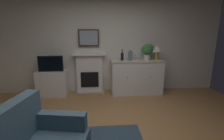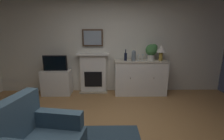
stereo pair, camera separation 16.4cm
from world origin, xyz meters
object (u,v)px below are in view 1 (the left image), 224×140
Objects in this scene: fireplace_unit at (90,73)px; tv_cabinet at (53,83)px; sideboard_cabinet at (137,77)px; wine_glass_center at (139,56)px; wine_glass_right at (143,55)px; table_lamp at (157,50)px; framed_picture at (89,38)px; wine_glass_left at (135,56)px; tv_set at (51,64)px; wine_bottle at (122,56)px; vase_decorative at (130,55)px; potted_plant_small at (148,50)px.

fireplace_unit is 1.01m from tv_cabinet.
wine_glass_center reaches higher than sideboard_cabinet.
table_lamp is at bearing -5.65° from wine_glass_right.
fireplace_unit is 0.96m from framed_picture.
framed_picture reaches higher than fireplace_unit.
wine_glass_left reaches higher than tv_set.
wine_glass_right is at bearing -7.41° from framed_picture.
fireplace_unit is 1.01m from wine_bottle.
wine_glass_left is at bearing -165.07° from sideboard_cabinet.
tv_cabinet is (-2.41, -0.02, -0.72)m from wine_glass_right.
wine_bottle is 1.76× the size of wine_glass_left.
wine_glass_center is at bearing 10.75° from wine_glass_left.
sideboard_cabinet is 8.43× the size of wine_glass_left.
vase_decorative is at bearing -1.17° from tv_set.
potted_plant_small is (1.56, -0.13, 0.64)m from fireplace_unit.
wine_glass_right is (0.56, 0.03, 0.01)m from wine_bottle.
wine_glass_right is at bearing 13.60° from vase_decorative.
wine_glass_center is at bearing 0.11° from wine_bottle.
table_lamp is 0.74m from vase_decorative.
sideboard_cabinet is at bearing -9.86° from framed_picture.
vase_decorative is at bearing -166.24° from sideboard_cabinet.
table_lamp is at bearing 0.00° from sideboard_cabinet.
table_lamp is 2.91m from tv_cabinet.
tv_cabinet is (-0.97, -0.16, -0.22)m from fireplace_unit.
wine_glass_left is 0.38m from potted_plant_small.
wine_glass_right reaches higher than sideboard_cabinet.
sideboard_cabinet is 0.70m from wine_bottle.
table_lamp is 2.42× the size of wine_glass_right.
fireplace_unit reaches higher than tv_cabinet.
potted_plant_small is (0.49, 0.10, 0.12)m from vase_decorative.
wine_glass_left reaches higher than sideboard_cabinet.
potted_plant_small is (0.69, 0.04, 0.15)m from wine_bottle.
fireplace_unit is at bearing 172.48° from wine_glass_center.
fireplace_unit is at bearing 170.85° from wine_glass_left.
vase_decorative is 0.65× the size of potted_plant_small.
wine_glass_center is 0.38× the size of potted_plant_small.
tv_set is at bearing -179.83° from table_lamp.
tv_cabinet is at bearing 179.59° from wine_bottle.
wine_glass_center reaches higher than tv_set.
wine_bottle reaches higher than wine_glass_center.
table_lamp is 1.38× the size of wine_bottle.
wine_glass_center is (1.32, -0.22, -0.46)m from framed_picture.
framed_picture reaches higher than wine_glass_right.
table_lamp is 0.61m from wine_glass_left.
tv_set is at bearing -90.00° from tv_cabinet.
wine_bottle is 1.98m from tv_cabinet.
tv_cabinet is at bearing 179.13° from wine_glass_left.
framed_picture is 1.90× the size of wine_bottle.
wine_glass_right is (1.43, -0.14, 0.50)m from fireplace_unit.
framed_picture reaches higher than vase_decorative.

